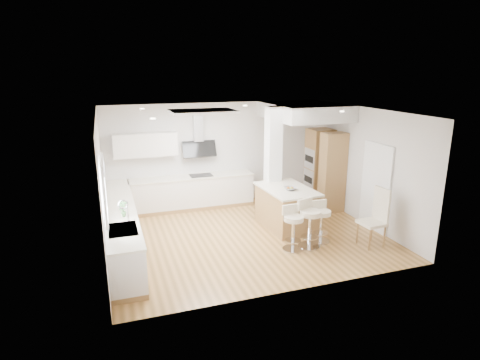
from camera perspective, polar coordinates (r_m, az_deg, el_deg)
name	(u,v)px	position (r m, az deg, el deg)	size (l,w,h in m)	color
ground	(246,235)	(9.24, 0.84, -7.83)	(6.00, 6.00, 0.00)	#AB7A3F
ceiling	(246,235)	(9.24, 0.84, -7.83)	(6.00, 5.00, 0.02)	silver
wall_back	(216,154)	(11.10, -3.48, 3.73)	(6.00, 0.04, 2.80)	beige
wall_left	(102,189)	(8.30, -19.02, -1.17)	(0.04, 5.00, 2.80)	beige
wall_right	(362,166)	(10.16, 17.02, 1.96)	(0.04, 5.00, 2.80)	beige
skylight	(203,111)	(8.88, -5.30, 9.68)	(4.10, 2.10, 0.06)	white
window_left	(104,186)	(7.36, -18.82, -0.87)	(0.06, 1.28, 1.07)	white
doorway_right	(376,188)	(9.78, 18.74, -1.12)	(0.05, 1.00, 2.10)	#433B34
counter_left	(121,227)	(8.82, -16.54, -6.46)	(0.63, 4.50, 1.35)	#9F7644
counter_back	(186,184)	(10.81, -7.70, -0.56)	(3.62, 0.63, 2.50)	#9F7644
pillar	(273,163)	(10.02, 4.71, 2.41)	(0.35, 0.35, 2.80)	white
soffit	(304,111)	(10.67, 9.13, 9.61)	(1.78, 2.20, 0.40)	silver
oven_column	(324,169)	(11.07, 11.85, 1.52)	(0.63, 1.21, 2.10)	#9F7644
peninsula	(286,207)	(9.60, 6.60, -3.89)	(1.13, 1.64, 1.04)	#9F7644
bar_stool_a	(293,226)	(8.41, 7.54, -6.45)	(0.44, 0.44, 0.95)	silver
bar_stool_b	(309,221)	(8.58, 9.84, -5.75)	(0.59, 0.59, 1.04)	silver
bar_stool_c	(321,219)	(8.91, 11.44, -5.50)	(0.43, 0.43, 0.91)	silver
dining_chair	(377,215)	(9.00, 18.85, -4.75)	(0.52, 0.52, 1.26)	beige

